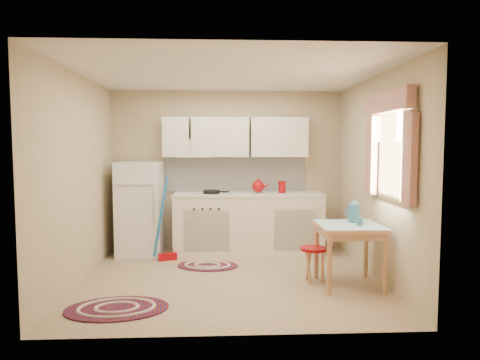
# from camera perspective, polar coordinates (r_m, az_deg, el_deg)

# --- Properties ---
(room_shell) EXTENTS (3.64, 3.60, 2.52)m
(room_shell) POSITION_cam_1_polar(r_m,az_deg,el_deg) (5.42, 0.13, 4.14)
(room_shell) COLOR tan
(room_shell) RESTS_ON ground
(fridge) EXTENTS (0.65, 0.60, 1.40)m
(fridge) POSITION_cam_1_polar(r_m,az_deg,el_deg) (6.60, -13.18, -3.72)
(fridge) COLOR white
(fridge) RESTS_ON ground
(broom) EXTENTS (0.30, 0.20, 1.20)m
(broom) POSITION_cam_1_polar(r_m,az_deg,el_deg) (6.20, -9.69, -5.12)
(broom) COLOR #1B67A9
(broom) RESTS_ON ground
(base_cabinets) EXTENTS (2.25, 0.60, 0.88)m
(base_cabinets) POSITION_cam_1_polar(r_m,az_deg,el_deg) (6.59, 1.11, -5.90)
(base_cabinets) COLOR white
(base_cabinets) RESTS_ON ground
(countertop) EXTENTS (2.27, 0.62, 0.04)m
(countertop) POSITION_cam_1_polar(r_m,az_deg,el_deg) (6.53, 1.11, -1.92)
(countertop) COLOR silver
(countertop) RESTS_ON base_cabinets
(frying_pan) EXTENTS (0.29, 0.29, 0.05)m
(frying_pan) POSITION_cam_1_polar(r_m,az_deg,el_deg) (6.46, -3.84, -1.60)
(frying_pan) COLOR black
(frying_pan) RESTS_ON countertop
(red_kettle) EXTENTS (0.24, 0.23, 0.20)m
(red_kettle) POSITION_cam_1_polar(r_m,az_deg,el_deg) (6.53, 2.42, -0.85)
(red_kettle) COLOR #9A050A
(red_kettle) RESTS_ON countertop
(red_canister) EXTENTS (0.14, 0.14, 0.16)m
(red_canister) POSITION_cam_1_polar(r_m,az_deg,el_deg) (6.57, 5.63, -1.02)
(red_canister) COLOR #9A050A
(red_canister) RESTS_ON countertop
(table) EXTENTS (0.72, 0.72, 0.72)m
(table) POSITION_cam_1_polar(r_m,az_deg,el_deg) (5.22, 14.31, -9.72)
(table) COLOR tan
(table) RESTS_ON ground
(stool) EXTENTS (0.39, 0.39, 0.42)m
(stool) POSITION_cam_1_polar(r_m,az_deg,el_deg) (5.32, 9.74, -11.05)
(stool) COLOR #9A050A
(stool) RESTS_ON ground
(coffee_pot) EXTENTS (0.16, 0.14, 0.30)m
(coffee_pot) POSITION_cam_1_polar(r_m,az_deg,el_deg) (5.26, 14.92, -3.94)
(coffee_pot) COLOR #2A6581
(coffee_pot) RESTS_ON table
(mug) EXTENTS (0.09, 0.09, 0.10)m
(mug) POSITION_cam_1_polar(r_m,az_deg,el_deg) (5.07, 15.68, -5.44)
(mug) COLOR #2A6581
(mug) RESTS_ON table
(rug_center) EXTENTS (0.89, 0.66, 0.02)m
(rug_center) POSITION_cam_1_polar(r_m,az_deg,el_deg) (5.96, -4.35, -11.32)
(rug_center) COLOR maroon
(rug_center) RESTS_ON ground
(rug_left) EXTENTS (1.08, 0.77, 0.02)m
(rug_left) POSITION_cam_1_polar(r_m,az_deg,el_deg) (4.64, -16.11, -16.14)
(rug_left) COLOR maroon
(rug_left) RESTS_ON ground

